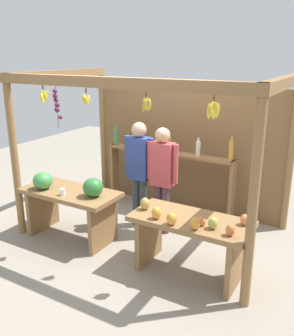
% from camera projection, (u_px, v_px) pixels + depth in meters
% --- Properties ---
extents(ground_plane, '(12.00, 12.00, 0.00)m').
position_uv_depth(ground_plane, '(154.00, 230.00, 5.45)').
color(ground_plane, gray).
rests_on(ground_plane, ground).
extents(market_stall, '(3.38, 2.13, 2.25)m').
position_uv_depth(market_stall, '(170.00, 136.00, 5.44)').
color(market_stall, olive).
rests_on(market_stall, ground).
extents(fruit_counter_left, '(1.37, 0.64, 0.95)m').
position_uv_depth(fruit_counter_left, '(70.00, 198.00, 5.05)').
color(fruit_counter_left, olive).
rests_on(fruit_counter_left, ground).
extents(fruit_counter_right, '(1.37, 0.64, 0.85)m').
position_uv_depth(fruit_counter_right, '(190.00, 232.00, 4.22)').
color(fruit_counter_right, olive).
rests_on(fruit_counter_right, ground).
extents(bottle_shelf_unit, '(2.17, 0.22, 1.36)m').
position_uv_depth(bottle_shelf_unit, '(169.00, 164.00, 5.91)').
color(bottle_shelf_unit, olive).
rests_on(bottle_shelf_unit, ground).
extents(vendor_man, '(0.48, 0.21, 1.57)m').
position_uv_depth(vendor_man, '(139.00, 165.00, 5.35)').
color(vendor_man, '#384148').
rests_on(vendor_man, ground).
extents(vendor_woman, '(0.48, 0.21, 1.54)m').
position_uv_depth(vendor_woman, '(162.00, 172.00, 5.14)').
color(vendor_woman, '#513640').
rests_on(vendor_woman, ground).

